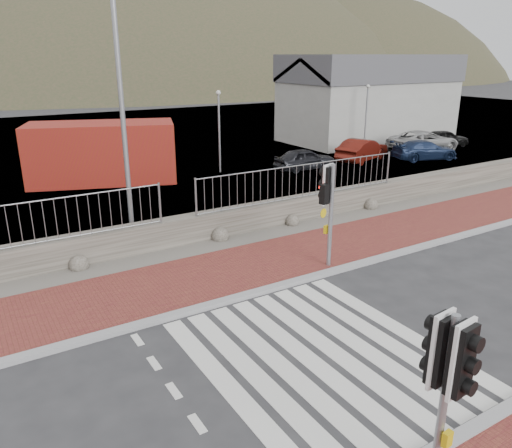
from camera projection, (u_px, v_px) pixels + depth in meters
ground at (321, 355)px, 10.13m from camera, size 220.00×220.00×0.00m
sidewalk_far at (219, 274)px, 13.75m from camera, size 40.00×3.00×0.08m
kerb_near at (443, 447)px, 7.69m from camera, size 40.00×0.25×0.12m
kerb_far at (246, 295)px, 12.53m from camera, size 40.00×0.25×0.12m
zebra_crossing at (321, 355)px, 10.13m from camera, size 4.62×5.60×0.01m
gravel_strip at (189, 252)px, 15.37m from camera, size 40.00×1.50×0.06m
stone_wall at (178, 231)px, 15.88m from camera, size 40.00×0.60×0.90m
railing at (178, 191)px, 15.31m from camera, size 18.07×0.07×1.22m
quay at (54, 148)px, 32.65m from camera, size 120.00×40.00×0.50m
harbor_building at (369, 97)px, 35.14m from camera, size 12.20×6.20×5.80m
hills_backdrop at (45, 220)px, 91.85m from camera, size 254.00×90.00×100.00m
traffic_signal_near at (448, 371)px, 6.25m from camera, size 0.43×0.28×2.82m
traffic_signal_far at (331, 194)px, 13.57m from camera, size 0.74×0.42×3.01m
streetlight at (125, 88)px, 14.60m from camera, size 1.81×0.58×8.62m
shipping_container at (102, 153)px, 23.60m from camera, size 7.22×4.84×2.78m
car_a at (305, 159)px, 26.25m from camera, size 3.42×1.56×1.14m
car_b at (362, 150)px, 28.45m from camera, size 4.09×2.53×1.27m
car_c at (425, 150)px, 28.80m from camera, size 4.12×2.60×1.11m
car_d at (424, 141)px, 31.20m from camera, size 4.86×2.54×1.31m
car_e at (445, 138)px, 32.97m from camera, size 3.45×2.03×1.10m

